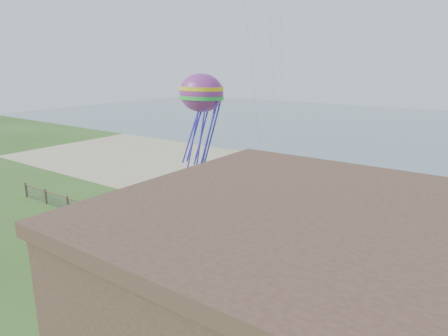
# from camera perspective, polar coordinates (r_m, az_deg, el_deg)

# --- Properties ---
(ground) EXTENTS (160.00, 160.00, 0.00)m
(ground) POSITION_cam_1_polar(r_m,az_deg,el_deg) (20.94, -16.60, -17.70)
(ground) COLOR #2D551D
(ground) RESTS_ON ground
(sand_beach) EXTENTS (72.00, 20.00, 0.02)m
(sand_beach) POSITION_cam_1_polar(r_m,az_deg,el_deg) (37.14, 11.10, -2.83)
(sand_beach) COLOR #BBB187
(sand_beach) RESTS_ON ground
(ocean) EXTENTS (160.00, 68.00, 0.02)m
(ocean) POSITION_cam_1_polar(r_m,az_deg,el_deg) (78.52, 24.82, 5.28)
(ocean) COLOR slate
(ocean) RESTS_ON ground
(chainlink_fence) EXTENTS (36.20, 0.20, 1.25)m
(chainlink_fence) POSITION_cam_1_polar(r_m,az_deg,el_deg) (24.24, -5.30, -10.94)
(chainlink_fence) COLOR #4F382C
(chainlink_fence) RESTS_ON ground
(picnic_table) EXTENTS (2.43, 2.19, 0.84)m
(picnic_table) POSITION_cam_1_polar(r_m,az_deg,el_deg) (17.90, 7.25, -21.72)
(picnic_table) COLOR brown
(picnic_table) RESTS_ON ground
(octopus_kite) EXTENTS (4.15, 3.52, 7.26)m
(octopus_kite) POSITION_cam_1_polar(r_m,az_deg,el_deg) (28.77, -3.24, 6.95)
(octopus_kite) COLOR red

